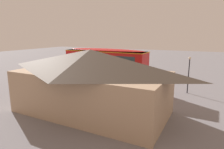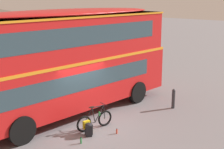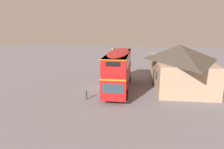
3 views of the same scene
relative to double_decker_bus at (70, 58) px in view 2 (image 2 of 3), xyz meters
name	(u,v)px [view 2 (image 2 of 3)]	position (x,y,z in m)	size (l,w,h in m)	color
ground_plane	(86,124)	(-0.44, -1.42, -2.65)	(120.00, 120.00, 0.00)	slate
double_decker_bus	(70,58)	(0.00, 0.00, 0.00)	(10.81, 2.96, 4.79)	black
touring_bicycle	(94,121)	(-0.66, -2.09, -2.27)	(1.70, 0.53, 1.00)	black
backpack_on_ground	(89,129)	(-1.20, -2.36, -2.38)	(0.41, 0.41, 0.51)	black
water_bottle_red_squeeze	(117,131)	(-0.35, -3.07, -2.55)	(0.07, 0.07, 0.21)	#D84C33
water_bottle_green_metal	(81,140)	(-1.89, -2.65, -2.53)	(0.07, 0.07, 0.25)	green
kerb_bollard	(173,98)	(3.74, -3.16, -2.15)	(0.16, 0.16, 0.97)	#333338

